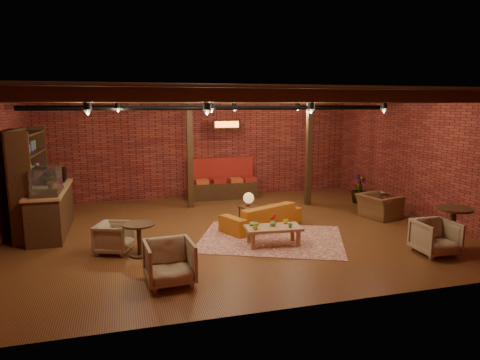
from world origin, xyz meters
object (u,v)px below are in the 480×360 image
object	(u,v)px
round_table_left	(139,234)
side_table_book	(377,194)
sofa	(262,216)
armchair_b	(169,260)
plant_tall	(361,160)
round_table_right	(453,221)
armchair_far	(436,236)
armchair_right	(379,202)
side_table_lamp	(249,201)
coffee_table	(273,229)
armchair_a	(114,236)

from	to	relation	value
round_table_left	side_table_book	distance (m)	6.92
side_table_book	sofa	bearing A→B (deg)	-167.95
round_table_left	armchair_b	distance (m)	1.53
plant_tall	round_table_right	bearing A→B (deg)	-94.83
round_table_left	side_table_book	size ratio (longest dim) A/B	1.28
round_table_left	armchair_far	size ratio (longest dim) A/B	0.87
armchair_right	round_table_left	bearing A→B (deg)	87.48
armchair_far	armchair_b	bearing A→B (deg)	-178.50
sofa	armchair_far	bearing A→B (deg)	111.44
plant_tall	side_table_book	bearing A→B (deg)	-90.00
side_table_book	armchair_far	xyz separation A→B (m)	(-0.96, -3.47, -0.08)
round_table_left	armchair_right	xyz separation A→B (m)	(6.17, 1.24, -0.03)
side_table_lamp	armchair_b	world-z (taller)	side_table_lamp
coffee_table	round_table_right	size ratio (longest dim) A/B	1.42
round_table_right	armchair_far	world-z (taller)	round_table_right
sofa	armchair_a	bearing A→B (deg)	-9.61
armchair_b	plant_tall	size ratio (longest dim) A/B	0.30
armchair_right	sofa	bearing A→B (deg)	76.41
sofa	side_table_lamp	size ratio (longest dim) A/B	2.42
side_table_book	armchair_b	bearing A→B (deg)	-150.66
side_table_lamp	round_table_right	size ratio (longest dim) A/B	0.98
armchair_right	armchair_far	distance (m)	2.75
side_table_lamp	plant_tall	distance (m)	4.28
sofa	side_table_book	distance (m)	3.78
coffee_table	round_table_right	distance (m)	3.71
coffee_table	side_table_book	bearing A→B (deg)	28.25
round_table_left	armchair_right	size ratio (longest dim) A/B	0.69
sofa	side_table_lamp	xyz separation A→B (m)	(-0.26, 0.22, 0.34)
side_table_lamp	armchair_b	size ratio (longest dim) A/B	1.05
armchair_right	round_table_right	bearing A→B (deg)	168.26
armchair_far	plant_tall	size ratio (longest dim) A/B	0.29
round_table_right	armchair_far	distance (m)	0.67
round_table_right	side_table_book	bearing A→B (deg)	83.77
armchair_a	plant_tall	xyz separation A→B (m)	(7.09, 2.61, 0.98)
armchair_b	side_table_book	size ratio (longest dim) A/B	1.54
armchair_far	plant_tall	bearing A→B (deg)	79.24
armchair_a	armchair_far	distance (m)	6.39
side_table_lamp	round_table_right	xyz separation A→B (m)	(3.60, -2.67, -0.07)
armchair_far	sofa	bearing A→B (deg)	136.95
armchair_a	plant_tall	size ratio (longest dim) A/B	0.26
coffee_table	plant_tall	world-z (taller)	plant_tall
round_table_right	round_table_left	bearing A→B (deg)	168.93
armchair_right	plant_tall	bearing A→B (deg)	-28.53
round_table_left	round_table_right	size ratio (longest dim) A/B	0.78
coffee_table	armchair_right	distance (m)	3.67
armchair_b	armchair_a	bearing A→B (deg)	111.86
armchair_far	plant_tall	world-z (taller)	plant_tall
armchair_b	armchair_far	xyz separation A→B (m)	(5.23, 0.01, -0.02)
armchair_b	armchair_far	distance (m)	5.23
round_table_left	plant_tall	size ratio (longest dim) A/B	0.25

